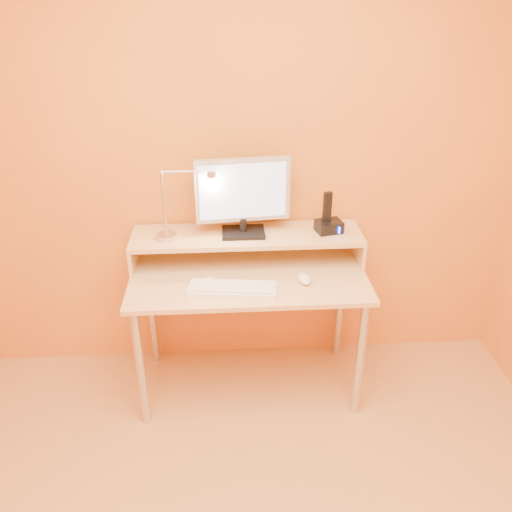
{
  "coord_description": "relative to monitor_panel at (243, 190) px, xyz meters",
  "views": [
    {
      "loc": [
        -0.11,
        -1.16,
        2.07
      ],
      "look_at": [
        0.03,
        1.13,
        0.85
      ],
      "focal_mm": 37.18,
      "sensor_mm": 36.0,
      "label": 1
    }
  ],
  "objects": [
    {
      "name": "desk_leg_fl",
      "position": [
        -0.53,
        -0.41,
        -0.77
      ],
      "size": [
        0.04,
        0.04,
        0.69
      ],
      "primitive_type": "cylinder",
      "color": "silver",
      "rests_on": "floor"
    },
    {
      "name": "lamp_arm",
      "position": [
        -0.27,
        -0.04,
        0.12
      ],
      "size": [
        0.24,
        0.01,
        0.01
      ],
      "primitive_type": "cylinder",
      "rotation": [
        0.0,
        1.57,
        0.0
      ],
      "color": "silver",
      "rests_on": "lamp_post"
    },
    {
      "name": "phone_handset",
      "position": [
        0.43,
        -0.01,
        -0.1
      ],
      "size": [
        0.04,
        0.03,
        0.16
      ],
      "primitive_type": "cube",
      "rotation": [
        0.0,
        0.0,
        0.23
      ],
      "color": "black",
      "rests_on": "phone_dock"
    },
    {
      "name": "desk_leg_bl",
      "position": [
        -0.53,
        0.09,
        -0.77
      ],
      "size": [
        0.04,
        0.04,
        0.69
      ],
      "primitive_type": "cylinder",
      "color": "silver",
      "rests_on": "floor"
    },
    {
      "name": "phone_led",
      "position": [
        0.49,
        -0.06,
        -0.21
      ],
      "size": [
        0.01,
        0.0,
        0.04
      ],
      "primitive_type": "cube",
      "color": "#1764FF",
      "rests_on": "phone_dock"
    },
    {
      "name": "monitor_neck",
      "position": [
        0.0,
        -0.01,
        -0.19
      ],
      "size": [
        0.04,
        0.04,
        0.07
      ],
      "primitive_type": "cylinder",
      "color": "black",
      "rests_on": "monitor_foot"
    },
    {
      "name": "lamp_post",
      "position": [
        -0.39,
        -0.04,
        -0.05
      ],
      "size": [
        0.01,
        0.01,
        0.33
      ],
      "primitive_type": "cylinder",
      "color": "silver",
      "rests_on": "lamp_base"
    },
    {
      "name": "shelf_riser_right",
      "position": [
        0.61,
        -0.01,
        -0.33
      ],
      "size": [
        0.02,
        0.3,
        0.14
      ],
      "primitive_type": "cube",
      "color": "#D7B280",
      "rests_on": "desk_lower"
    },
    {
      "name": "mouse",
      "position": [
        0.29,
        -0.25,
        -0.38
      ],
      "size": [
        0.07,
        0.11,
        0.04
      ],
      "primitive_type": "ellipsoid",
      "rotation": [
        0.0,
        0.0,
        0.09
      ],
      "color": "white",
      "rests_on": "desk_lower"
    },
    {
      "name": "keyboard",
      "position": [
        -0.07,
        -0.31,
        -0.39
      ],
      "size": [
        0.44,
        0.19,
        0.02
      ],
      "primitive_type": "cube",
      "rotation": [
        0.0,
        0.0,
        -0.12
      ],
      "color": "white",
      "rests_on": "desk_lower"
    },
    {
      "name": "desk_leg_br",
      "position": [
        0.57,
        0.09,
        -0.77
      ],
      "size": [
        0.04,
        0.04,
        0.69
      ],
      "primitive_type": "cylinder",
      "color": "silver",
      "rests_on": "floor"
    },
    {
      "name": "monitor_panel",
      "position": [
        0.0,
        0.0,
        0.0
      ],
      "size": [
        0.48,
        0.08,
        0.33
      ],
      "primitive_type": "cube",
      "rotation": [
        0.0,
        0.0,
        0.1
      ],
      "color": "#B2B2B5",
      "rests_on": "monitor_neck"
    },
    {
      "name": "wall_back",
      "position": [
        0.02,
        0.16,
        0.13
      ],
      "size": [
        3.0,
        0.04,
        2.5
      ],
      "primitive_type": "cube",
      "color": "#CC6A27",
      "rests_on": "floor"
    },
    {
      "name": "lamp_head",
      "position": [
        -0.15,
        -0.04,
        0.1
      ],
      "size": [
        0.04,
        0.04,
        0.03
      ],
      "primitive_type": "cylinder",
      "color": "silver",
      "rests_on": "lamp_arm"
    },
    {
      "name": "desk_shelf",
      "position": [
        0.02,
        -0.01,
        -0.25
      ],
      "size": [
        1.2,
        0.3,
        0.02
      ],
      "primitive_type": "cube",
      "color": "#D7B280",
      "rests_on": "desk_lower"
    },
    {
      "name": "shelf_riser_left",
      "position": [
        -0.57,
        -0.01,
        -0.33
      ],
      "size": [
        0.02,
        0.3,
        0.14
      ],
      "primitive_type": "cube",
      "color": "#D7B280",
      "rests_on": "desk_lower"
    },
    {
      "name": "desk_leg_fr",
      "position": [
        0.57,
        -0.41,
        -0.77
      ],
      "size": [
        0.04,
        0.04,
        0.69
      ],
      "primitive_type": "cylinder",
      "color": "silver",
      "rests_on": "floor"
    },
    {
      "name": "lamp_base",
      "position": [
        -0.39,
        -0.04,
        -0.23
      ],
      "size": [
        0.1,
        0.1,
        0.02
      ],
      "primitive_type": "cylinder",
      "color": "silver",
      "rests_on": "desk_shelf"
    },
    {
      "name": "phone_dock",
      "position": [
        0.45,
        -0.01,
        -0.21
      ],
      "size": [
        0.15,
        0.13,
        0.06
      ],
      "primitive_type": "cube",
      "rotation": [
        0.0,
        0.0,
        0.23
      ],
      "color": "black",
      "rests_on": "desk_shelf"
    },
    {
      "name": "monitor_back",
      "position": [
        0.0,
        0.02,
        0.0
      ],
      "size": [
        0.43,
        0.06,
        0.28
      ],
      "primitive_type": "cube",
      "rotation": [
        0.0,
        0.0,
        0.1
      ],
      "color": "black",
      "rests_on": "monitor_panel"
    },
    {
      "name": "desk_lower",
      "position": [
        0.02,
        -0.16,
        -0.41
      ],
      "size": [
        1.2,
        0.6,
        0.02
      ],
      "primitive_type": "cube",
      "color": "#D7B280",
      "rests_on": "floor"
    },
    {
      "name": "remote_control",
      "position": [
        -0.19,
        -0.28,
        -0.39
      ],
      "size": [
        0.08,
        0.18,
        0.02
      ],
      "primitive_type": "cube",
      "rotation": [
        0.0,
        0.0,
        -0.2
      ],
      "color": "white",
      "rests_on": "desk_lower"
    },
    {
      "name": "monitor_foot",
      "position": [
        0.0,
        -0.01,
        -0.23
      ],
      "size": [
        0.22,
        0.16,
        0.02
      ],
      "primitive_type": "cube",
      "color": "black",
      "rests_on": "desk_shelf"
    },
    {
      "name": "monitor_screen",
      "position": [
        0.0,
        -0.02,
        0.0
      ],
      "size": [
        0.43,
        0.05,
        0.28
      ],
      "primitive_type": "cube",
      "rotation": [
        0.0,
        0.0,
        0.1
      ],
      "color": "#A6B6E0",
      "rests_on": "monitor_panel"
    },
    {
      "name": "lamp_bulb",
      "position": [
        -0.15,
        -0.04,
        0.09
      ],
      "size": [
        0.03,
        0.03,
        0.0
      ],
      "primitive_type": "cylinder",
      "color": "#FFEAC6",
      "rests_on": "lamp_head"
    }
  ]
}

